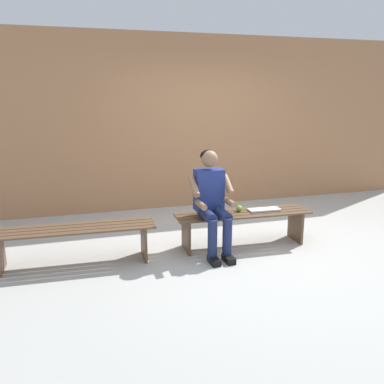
{
  "coord_description": "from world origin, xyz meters",
  "views": [
    {
      "loc": [
        2.02,
        4.49,
        1.89
      ],
      "look_at": [
        0.72,
        0.15,
        0.78
      ],
      "focal_mm": 38.08,
      "sensor_mm": 36.0,
      "label": 1
    }
  ],
  "objects_px": {
    "bench_far": "(74,236)",
    "person_seated": "(212,198)",
    "book_open": "(264,210)",
    "bench_near": "(243,220)",
    "apple": "(239,208)"
  },
  "relations": [
    {
      "from": "apple",
      "to": "bench_near",
      "type": "bearing_deg",
      "value": 114.8
    },
    {
      "from": "bench_far",
      "to": "apple",
      "type": "height_order",
      "value": "apple"
    },
    {
      "from": "bench_near",
      "to": "apple",
      "type": "height_order",
      "value": "apple"
    },
    {
      "from": "bench_far",
      "to": "apple",
      "type": "xyz_separation_m",
      "value": [
        -2.01,
        -0.06,
        0.14
      ]
    },
    {
      "from": "bench_near",
      "to": "person_seated",
      "type": "xyz_separation_m",
      "value": [
        0.45,
        0.1,
        0.35
      ]
    },
    {
      "from": "person_seated",
      "to": "bench_near",
      "type": "bearing_deg",
      "value": -167.62
    },
    {
      "from": "bench_far",
      "to": "book_open",
      "type": "distance_m",
      "value": 2.34
    },
    {
      "from": "person_seated",
      "to": "book_open",
      "type": "xyz_separation_m",
      "value": [
        -0.74,
        -0.1,
        -0.23
      ]
    },
    {
      "from": "bench_near",
      "to": "person_seated",
      "type": "bearing_deg",
      "value": 12.38
    },
    {
      "from": "apple",
      "to": "book_open",
      "type": "xyz_separation_m",
      "value": [
        -0.32,
        0.06,
        -0.03
      ]
    },
    {
      "from": "book_open",
      "to": "bench_near",
      "type": "bearing_deg",
      "value": 3.5
    },
    {
      "from": "bench_near",
      "to": "bench_far",
      "type": "xyz_separation_m",
      "value": [
        2.04,
        0.0,
        0.0
      ]
    },
    {
      "from": "bench_near",
      "to": "apple",
      "type": "relative_size",
      "value": 22.4
    },
    {
      "from": "bench_far",
      "to": "person_seated",
      "type": "relative_size",
      "value": 1.46
    },
    {
      "from": "apple",
      "to": "book_open",
      "type": "relative_size",
      "value": 0.18
    }
  ]
}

